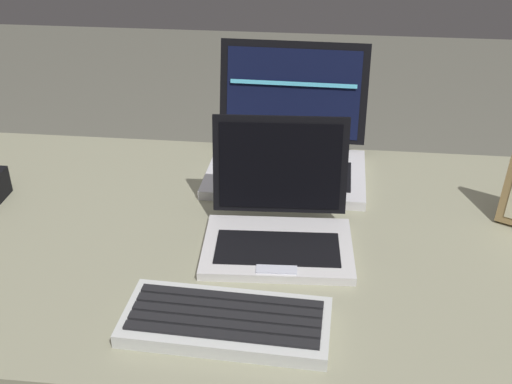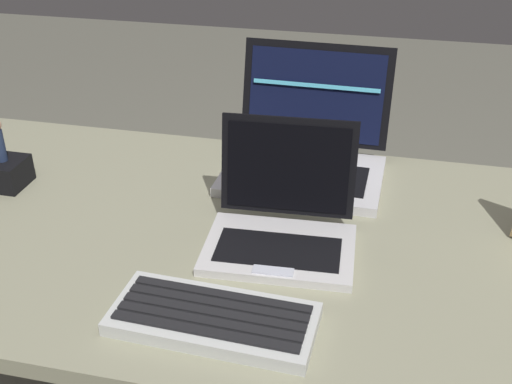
# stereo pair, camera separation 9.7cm
# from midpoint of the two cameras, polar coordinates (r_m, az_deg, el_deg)

# --- Properties ---
(desk) EXTENTS (1.60, 0.73, 0.76)m
(desk) POSITION_cam_midpoint_polar(r_m,az_deg,el_deg) (1.15, -1.77, -7.89)
(desk) COLOR #9C9B7D
(desk) RESTS_ON ground
(laptop_front) EXTENTS (0.26, 0.22, 0.20)m
(laptop_front) POSITION_cam_midpoint_polar(r_m,az_deg,el_deg) (1.06, -0.59, -2.79)
(laptop_front) COLOR silver
(laptop_front) RESTS_ON desk
(laptop_rear) EXTENTS (0.32, 0.28, 0.24)m
(laptop_rear) POSITION_cam_midpoint_polar(r_m,az_deg,el_deg) (1.29, 0.77, 3.93)
(laptop_rear) COLOR white
(laptop_rear) RESTS_ON desk
(external_keyboard) EXTENTS (0.30, 0.14, 0.03)m
(external_keyboard) POSITION_cam_midpoint_polar(r_m,az_deg,el_deg) (0.91, -5.83, -11.62)
(external_keyboard) COLOR silver
(external_keyboard) RESTS_ON desk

